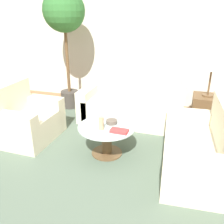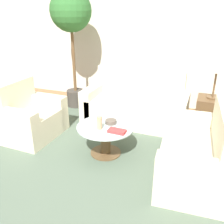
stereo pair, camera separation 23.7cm
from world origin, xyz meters
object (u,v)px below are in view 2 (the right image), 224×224
Objects in this scene: coffee_table at (106,136)px; potted_plant at (71,20)px; sofa_main at (136,105)px; book_stack at (117,131)px; table_lamp at (218,65)px; vase at (99,123)px; loveseat at (200,155)px; armchair at (29,119)px; bowl at (111,122)px.

coffee_table is 0.35× the size of potted_plant.
sofa_main is 1.39m from book_stack.
table_lamp is 2.04m from vase.
loveseat reaches higher than vase.
table_lamp is 3.57× the size of vase.
sofa_main is 9.91× the size of vase.
sofa_main is 1.87m from armchair.
vase is at bearing -91.30° from loveseat.
sofa_main is 1.52m from table_lamp.
loveseat is 1.07m from book_stack.
table_lamp is 2.75m from potted_plant.
bowl is at bearing -101.24° from loveseat.
armchair reaches higher than bowl.
book_stack is (0.21, -0.12, 0.17)m from coffee_table.
bowl is (-1.23, 0.16, 0.17)m from loveseat.
sofa_main reaches higher than book_stack.
potted_plant reaches higher than book_stack.
table_lamp is 1.91m from book_stack.
loveseat is 3.36m from potted_plant.
potted_plant is 9.63× the size of book_stack.
armchair is 1.60m from book_stack.
armchair is 0.42× the size of potted_plant.
sofa_main is 1.16m from bowl.
book_stack is (1.54, -1.65, -1.28)m from potted_plant.
coffee_table is 0.30m from book_stack.
armchair is 1.46× the size of table_lamp.
bowl is at bearing -87.16° from armchair.
vase is at bearing -94.85° from sofa_main.
table_lamp reaches higher than sofa_main.
coffee_table is 4.33× the size of vase.
sofa_main is at bearing -49.19° from armchair.
loveseat is at bearing -2.24° from coffee_table.
book_stack is at bearing -95.59° from armchair.
armchair is 1.20× the size of coffee_table.
vase reaches higher than coffee_table.
vase is (-1.38, -1.37, -0.61)m from table_lamp.
potted_plant is at bearing 133.84° from bowl.
table_lamp is (1.34, 1.26, 0.85)m from coffee_table.
armchair is at bearing -96.48° from loveseat.
potted_plant is 2.41m from vase.
loveseat is at bearing -91.37° from armchair.
loveseat is (1.19, -1.31, -0.00)m from sofa_main.
coffee_table is 4.94× the size of bowl.
armchair is at bearing -91.61° from potted_plant.
armchair is at bearing -156.27° from table_lamp.
loveseat reaches higher than armchair.
potted_plant is at bearing 169.17° from sofa_main.
armchair is 1.36m from vase.
table_lamp is (2.71, 1.19, 0.84)m from armchair.
book_stack is (0.17, -0.23, -0.01)m from bowl.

